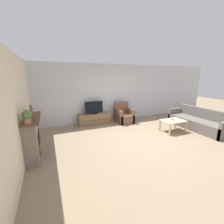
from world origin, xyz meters
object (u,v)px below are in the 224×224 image
mantel_vase_centre_left (30,115)px  potted_plant (27,116)px  mantel_vase_right (31,109)px  tv_stand (94,119)px  fireplace (32,137)px  remote (173,120)px  tv (94,108)px  armchair (124,116)px  mantel_vase_left (28,117)px  mantel_clock (30,113)px  coffee_table (173,122)px  couch (198,122)px

mantel_vase_centre_left → potted_plant: bearing=-90.0°
mantel_vase_right → tv_stand: (2.33, 1.67, -0.99)m
fireplace → remote: (4.94, -0.05, -0.09)m
tv_stand → remote: bearing=-39.3°
tv_stand → mantel_vase_right: bearing=-144.4°
tv → armchair: size_ratio=0.87×
fireplace → mantel_vase_left: size_ratio=5.93×
mantel_clock → potted_plant: (-0.00, -0.71, 0.10)m
potted_plant → tv: (2.33, 2.64, -0.53)m
mantel_vase_left → mantel_vase_centre_left: 0.30m
tv_stand → tv: size_ratio=1.75×
fireplace → tv_stand: size_ratio=0.93×
mantel_vase_centre_left → mantel_vase_right: size_ratio=0.63×
mantel_vase_left → armchair: (3.69, 2.18, -0.90)m
armchair → remote: armchair is taller
fireplace → armchair: 4.12m
tv → fireplace: bearing=-138.6°
coffee_table → tv_stand: bearing=140.1°
mantel_vase_left → potted_plant: size_ratio=0.72×
mantel_vase_left → mantel_vase_right: size_ratio=0.84×
mantel_clock → remote: size_ratio=0.97×
coffee_table → mantel_vase_centre_left: bearing=-179.7°
armchair → mantel_clock: bearing=-156.0°
mantel_vase_left → mantel_vase_centre_left: bearing=90.0°
mantel_clock → mantel_vase_right: bearing=90.2°
mantel_vase_right → armchair: size_ratio=0.29×
mantel_vase_right → armchair: (3.69, 1.38, -0.93)m
coffee_table → tv: bearing=140.1°
fireplace → tv: (2.35, 2.07, 0.19)m
mantel_vase_right → coffee_table: size_ratio=0.30×
mantel_clock → tv_stand: (2.33, 1.94, -0.94)m
mantel_vase_left → tv: size_ratio=0.27×
mantel_vase_left → mantel_vase_right: mantel_vase_right is taller
fireplace → tv: 3.14m
mantel_vase_right → mantel_clock: mantel_vase_right is taller
tv_stand → potted_plant: bearing=-131.4°
armchair → remote: (1.23, -1.83, 0.17)m
tv_stand → fireplace: bearing=-138.5°
potted_plant → remote: bearing=6.1°
mantel_vase_right → remote: 5.00m
mantel_vase_right → mantel_clock: (0.00, -0.27, -0.05)m
potted_plant → couch: size_ratio=0.13×
remote → couch: couch is taller
mantel_vase_left → coffee_table: bearing=3.8°
fireplace → mantel_clock: 0.63m
fireplace → couch: (6.11, -0.26, -0.28)m
tv_stand → tv: (-0.00, -0.00, 0.51)m
remote → tv: bearing=123.5°
potted_plant → tv_stand: (2.33, 2.65, -1.04)m
mantel_clock → potted_plant: potted_plant is taller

